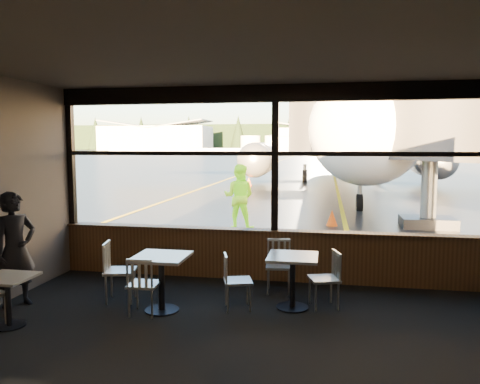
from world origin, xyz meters
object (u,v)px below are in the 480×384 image
(jet_bridge, at_px, (426,145))
(chair_near_e, at_px, (324,280))
(chair_mid_w, at_px, (120,272))
(cone_wing, at_px, (249,182))
(chair_mid_s, at_px, (144,285))
(ground_crew, at_px, (239,197))
(cone_nose, at_px, (332,218))
(passenger, at_px, (15,250))
(cafe_table_near, at_px, (293,282))
(cafe_table_left, at_px, (8,302))
(chair_near_n, at_px, (279,267))
(airliner, at_px, (343,95))
(cafe_table_mid, at_px, (162,284))
(chair_near_w, at_px, (238,282))

(jet_bridge, relative_size, chair_near_e, 12.84)
(chair_mid_w, relative_size, cone_wing, 1.88)
(jet_bridge, distance_m, chair_mid_s, 9.42)
(ground_crew, xyz_separation_m, cone_nose, (2.69, 0.98, -0.70))
(jet_bridge, xyz_separation_m, passenger, (-7.30, -7.58, -1.57))
(ground_crew, xyz_separation_m, cone_wing, (-2.04, 14.05, -0.69))
(cafe_table_near, xyz_separation_m, cafe_table_left, (-3.71, -1.42, -0.06))
(chair_near_n, relative_size, passenger, 0.50)
(airliner, distance_m, cone_nose, 16.41)
(cafe_table_near, xyz_separation_m, cafe_table_mid, (-1.89, -0.47, 0.02))
(chair_mid_s, relative_size, cone_nose, 1.79)
(cone_nose, bearing_deg, chair_near_n, -97.96)
(cafe_table_mid, relative_size, ground_crew, 0.45)
(jet_bridge, xyz_separation_m, cafe_table_near, (-3.17, -6.92, -2.04))
(cafe_table_left, bearing_deg, chair_mid_s, 26.00)
(chair_near_e, relative_size, chair_mid_s, 1.00)
(cafe_table_left, height_order, ground_crew, ground_crew)
(airliner, xyz_separation_m, chair_near_e, (-0.93, -22.85, -5.05))
(cafe_table_left, bearing_deg, cone_nose, 63.73)
(passenger, bearing_deg, cone_wing, 26.30)
(cafe_table_mid, xyz_separation_m, cone_nose, (2.55, 7.91, -0.18))
(passenger, bearing_deg, cafe_table_left, -124.65)
(chair_near_e, relative_size, cone_nose, 1.80)
(chair_mid_w, bearing_deg, cone_wing, 170.66)
(chair_mid_w, bearing_deg, chair_near_e, 82.05)
(chair_mid_s, distance_m, cone_nose, 8.53)
(chair_near_e, bearing_deg, ground_crew, 4.17)
(airliner, height_order, chair_near_w, airliner)
(cafe_table_left, bearing_deg, chair_near_e, 20.17)
(airliner, height_order, chair_mid_s, airliner)
(jet_bridge, height_order, chair_near_e, jet_bridge)
(cafe_table_left, relative_size, chair_mid_s, 0.80)
(cafe_table_near, xyz_separation_m, cone_wing, (-4.07, 20.51, -0.15))
(ground_crew, height_order, cone_wing, ground_crew)
(chair_near_e, bearing_deg, chair_near_n, 33.64)
(chair_near_e, height_order, chair_near_w, chair_near_e)
(jet_bridge, relative_size, cafe_table_mid, 13.30)
(cafe_table_mid, xyz_separation_m, chair_mid_s, (-0.21, -0.16, 0.01))
(chair_mid_w, bearing_deg, airliner, 156.82)
(cafe_table_near, bearing_deg, chair_near_e, 13.92)
(chair_near_n, bearing_deg, cafe_table_near, 105.86)
(chair_near_w, relative_size, ground_crew, 0.45)
(cafe_table_left, xyz_separation_m, chair_mid_w, (1.04, 1.25, 0.13))
(cafe_table_left, bearing_deg, passenger, 118.88)
(cone_wing, bearing_deg, passenger, -90.16)
(cafe_table_left, bearing_deg, airliner, 78.16)
(cafe_table_mid, bearing_deg, chair_near_n, 36.55)
(cafe_table_left, bearing_deg, jet_bridge, 50.47)
(cafe_table_left, relative_size, cone_wing, 1.37)
(chair_mid_w, bearing_deg, passenger, -84.69)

